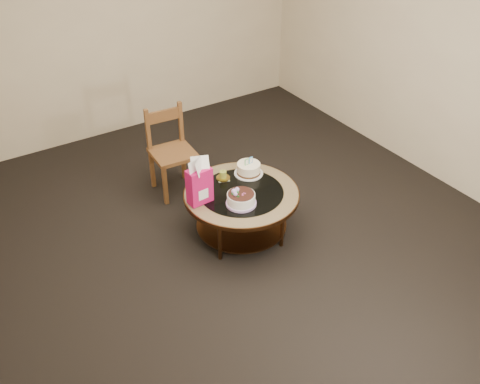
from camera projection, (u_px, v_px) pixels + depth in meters
ground at (241, 232)px, 4.93m from camera, size 5.00×5.00×0.00m
room_walls at (242, 74)px, 4.05m from camera, size 4.52×5.02×2.61m
coffee_table at (241, 199)px, 4.71m from camera, size 1.02×1.02×0.46m
decorated_cake at (241, 199)px, 4.49m from camera, size 0.26×0.26×0.15m
cream_cake at (249, 169)px, 4.87m from camera, size 0.27×0.27×0.17m
gift_bag at (199, 181)px, 4.43m from camera, size 0.21×0.16×0.41m
pillar_candle at (223, 176)px, 4.81m from camera, size 0.13×0.13×0.09m
dining_chair at (171, 151)px, 5.27m from camera, size 0.43×0.43×0.88m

